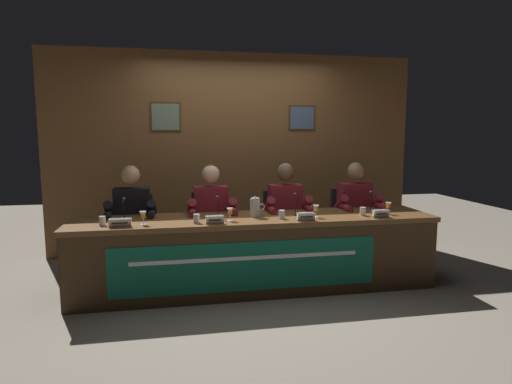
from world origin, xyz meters
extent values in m
plane|color=gray|center=(0.00, 0.00, 0.00)|extent=(12.00, 12.00, 0.00)
cube|color=brown|center=(0.00, 1.49, 1.30)|extent=(4.81, 0.12, 2.60)
cube|color=#4C3319|center=(-0.89, 1.43, 1.77)|extent=(0.38, 0.02, 0.37)
cube|color=slate|center=(-0.89, 1.42, 1.77)|extent=(0.34, 0.01, 0.33)
cube|color=#4C3319|center=(0.89, 1.43, 1.77)|extent=(0.36, 0.02, 0.33)
cube|color=slate|center=(0.89, 1.42, 1.77)|extent=(0.32, 0.01, 0.29)
cube|color=brown|center=(0.00, 0.00, 0.71)|extent=(3.61, 0.74, 0.05)
cube|color=#402A16|center=(0.00, -0.35, 0.34)|extent=(3.55, 0.04, 0.69)
cube|color=#402A16|center=(-1.76, 0.00, 0.34)|extent=(0.08, 0.66, 0.69)
cube|color=#402A16|center=(1.76, 0.00, 0.34)|extent=(0.08, 0.66, 0.69)
cube|color=#14664C|center=(-0.15, -0.37, 0.34)|extent=(2.49, 0.01, 0.46)
cube|color=white|center=(-0.15, -0.38, 0.42)|extent=(2.11, 0.00, 0.04)
cylinder|color=black|center=(-1.24, 0.47, 0.01)|extent=(0.44, 0.44, 0.02)
cylinder|color=black|center=(-1.24, 0.47, 0.23)|extent=(0.05, 0.05, 0.42)
cube|color=#232328|center=(-1.24, 0.47, 0.46)|extent=(0.44, 0.44, 0.03)
cube|color=#232328|center=(-1.24, 0.67, 0.69)|extent=(0.40, 0.05, 0.44)
cylinder|color=black|center=(-1.34, 0.12, 0.24)|extent=(0.10, 0.10, 0.47)
cylinder|color=black|center=(-1.14, 0.12, 0.24)|extent=(0.10, 0.10, 0.47)
cylinder|color=black|center=(-1.34, 0.27, 0.52)|extent=(0.13, 0.34, 0.13)
cylinder|color=black|center=(-1.14, 0.27, 0.52)|extent=(0.13, 0.34, 0.13)
cube|color=black|center=(-1.24, 0.44, 0.76)|extent=(0.36, 0.20, 0.48)
sphere|color=tan|center=(-1.24, 0.42, 1.14)|extent=(0.19, 0.19, 0.19)
sphere|color=gray|center=(-1.24, 0.44, 1.15)|extent=(0.17, 0.17, 0.17)
cylinder|color=black|center=(-1.45, 0.34, 0.78)|extent=(0.09, 0.30, 0.25)
cylinder|color=black|center=(-1.03, 0.34, 0.78)|extent=(0.09, 0.30, 0.25)
cylinder|color=black|center=(-1.45, 0.18, 0.77)|extent=(0.07, 0.24, 0.07)
cylinder|color=black|center=(-1.03, 0.18, 0.77)|extent=(0.07, 0.24, 0.07)
cube|color=white|center=(-1.28, -0.27, 0.78)|extent=(0.20, 0.03, 0.08)
cube|color=white|center=(-1.28, -0.24, 0.78)|extent=(0.20, 0.03, 0.08)
cube|color=black|center=(-1.28, -0.27, 0.78)|extent=(0.14, 0.01, 0.01)
cylinder|color=white|center=(-1.08, -0.19, 0.74)|extent=(0.06, 0.06, 0.00)
cylinder|color=white|center=(-1.08, -0.19, 0.77)|extent=(0.01, 0.01, 0.05)
cone|color=white|center=(-1.08, -0.19, 0.83)|extent=(0.06, 0.06, 0.06)
cylinder|color=orange|center=(-1.08, -0.19, 0.82)|extent=(0.04, 0.04, 0.04)
cylinder|color=silver|center=(-1.44, -0.16, 0.78)|extent=(0.06, 0.06, 0.08)
cylinder|color=silver|center=(-1.44, -0.16, 0.76)|extent=(0.05, 0.05, 0.05)
cylinder|color=black|center=(-1.28, -0.04, 0.75)|extent=(0.06, 0.06, 0.02)
cylinder|color=black|center=(-1.28, 0.02, 0.85)|extent=(0.01, 0.13, 0.18)
sphere|color=#2D2D2D|center=(-1.28, 0.09, 0.94)|extent=(0.03, 0.03, 0.03)
cylinder|color=black|center=(-0.41, 0.47, 0.01)|extent=(0.44, 0.44, 0.02)
cylinder|color=black|center=(-0.41, 0.47, 0.23)|extent=(0.05, 0.05, 0.42)
cube|color=#232328|center=(-0.41, 0.47, 0.46)|extent=(0.44, 0.44, 0.03)
cube|color=#232328|center=(-0.41, 0.67, 0.69)|extent=(0.40, 0.05, 0.44)
cylinder|color=black|center=(-0.51, 0.12, 0.24)|extent=(0.10, 0.10, 0.47)
cylinder|color=black|center=(-0.31, 0.12, 0.24)|extent=(0.10, 0.10, 0.47)
cylinder|color=black|center=(-0.51, 0.27, 0.52)|extent=(0.13, 0.34, 0.13)
cylinder|color=black|center=(-0.31, 0.27, 0.52)|extent=(0.13, 0.34, 0.13)
cube|color=maroon|center=(-0.41, 0.44, 0.76)|extent=(0.36, 0.20, 0.48)
sphere|color=beige|center=(-0.41, 0.42, 1.14)|extent=(0.19, 0.19, 0.19)
sphere|color=#593819|center=(-0.41, 0.44, 1.15)|extent=(0.17, 0.17, 0.17)
cylinder|color=maroon|center=(-0.62, 0.34, 0.78)|extent=(0.09, 0.30, 0.25)
cylinder|color=maroon|center=(-0.20, 0.34, 0.78)|extent=(0.09, 0.30, 0.25)
cylinder|color=maroon|center=(-0.62, 0.18, 0.77)|extent=(0.07, 0.24, 0.07)
cylinder|color=maroon|center=(-0.20, 0.18, 0.77)|extent=(0.07, 0.24, 0.07)
cube|color=white|center=(-0.44, -0.29, 0.78)|extent=(0.17, 0.03, 0.08)
cube|color=white|center=(-0.44, -0.26, 0.78)|extent=(0.17, 0.03, 0.08)
cube|color=black|center=(-0.44, -0.30, 0.78)|extent=(0.12, 0.01, 0.01)
cylinder|color=white|center=(-0.28, -0.16, 0.74)|extent=(0.06, 0.06, 0.00)
cylinder|color=white|center=(-0.28, -0.16, 0.77)|extent=(0.01, 0.01, 0.05)
cone|color=white|center=(-0.28, -0.16, 0.83)|extent=(0.06, 0.06, 0.06)
cylinder|color=orange|center=(-0.28, -0.16, 0.82)|extent=(0.04, 0.04, 0.04)
cylinder|color=silver|center=(-0.60, -0.21, 0.78)|extent=(0.06, 0.06, 0.08)
cylinder|color=silver|center=(-0.60, -0.21, 0.76)|extent=(0.05, 0.05, 0.05)
cylinder|color=black|center=(-0.38, -0.08, 0.75)|extent=(0.06, 0.06, 0.02)
cylinder|color=black|center=(-0.38, -0.02, 0.85)|extent=(0.01, 0.13, 0.18)
sphere|color=#2D2D2D|center=(-0.38, 0.05, 0.94)|extent=(0.03, 0.03, 0.03)
cylinder|color=black|center=(0.41, 0.47, 0.01)|extent=(0.44, 0.44, 0.02)
cylinder|color=black|center=(0.41, 0.47, 0.23)|extent=(0.05, 0.05, 0.42)
cube|color=#232328|center=(0.41, 0.47, 0.46)|extent=(0.44, 0.44, 0.03)
cube|color=#232328|center=(0.41, 0.67, 0.69)|extent=(0.40, 0.05, 0.44)
cylinder|color=black|center=(0.31, 0.12, 0.24)|extent=(0.10, 0.10, 0.47)
cylinder|color=black|center=(0.51, 0.12, 0.24)|extent=(0.10, 0.10, 0.47)
cylinder|color=black|center=(0.31, 0.27, 0.52)|extent=(0.13, 0.34, 0.13)
cylinder|color=black|center=(0.51, 0.27, 0.52)|extent=(0.13, 0.34, 0.13)
cube|color=maroon|center=(0.41, 0.44, 0.76)|extent=(0.36, 0.20, 0.48)
sphere|color=brown|center=(0.41, 0.42, 1.14)|extent=(0.19, 0.19, 0.19)
sphere|color=gray|center=(0.41, 0.44, 1.15)|extent=(0.17, 0.17, 0.17)
cylinder|color=maroon|center=(0.20, 0.34, 0.78)|extent=(0.09, 0.30, 0.25)
cylinder|color=maroon|center=(0.62, 0.34, 0.78)|extent=(0.09, 0.30, 0.25)
cylinder|color=maroon|center=(0.20, 0.18, 0.77)|extent=(0.07, 0.24, 0.07)
cylinder|color=maroon|center=(0.62, 0.18, 0.77)|extent=(0.07, 0.24, 0.07)
cube|color=white|center=(0.43, -0.30, 0.78)|extent=(0.17, 0.03, 0.08)
cube|color=white|center=(0.43, -0.26, 0.78)|extent=(0.17, 0.03, 0.08)
cube|color=black|center=(0.43, -0.30, 0.78)|extent=(0.12, 0.01, 0.01)
cylinder|color=white|center=(0.58, -0.14, 0.74)|extent=(0.06, 0.06, 0.00)
cylinder|color=white|center=(0.58, -0.14, 0.77)|extent=(0.01, 0.01, 0.05)
cone|color=white|center=(0.58, -0.14, 0.83)|extent=(0.06, 0.06, 0.06)
cylinder|color=yellow|center=(0.58, -0.14, 0.82)|extent=(0.04, 0.04, 0.04)
cylinder|color=silver|center=(0.23, -0.15, 0.78)|extent=(0.06, 0.06, 0.08)
cylinder|color=silver|center=(0.23, -0.15, 0.76)|extent=(0.05, 0.05, 0.05)
cylinder|color=black|center=(0.43, -0.03, 0.75)|extent=(0.06, 0.06, 0.02)
cylinder|color=black|center=(0.43, 0.04, 0.85)|extent=(0.01, 0.13, 0.18)
sphere|color=#2D2D2D|center=(0.43, 0.10, 0.94)|extent=(0.03, 0.03, 0.03)
cylinder|color=black|center=(1.24, 0.47, 0.01)|extent=(0.44, 0.44, 0.02)
cylinder|color=black|center=(1.24, 0.47, 0.23)|extent=(0.05, 0.05, 0.42)
cube|color=#232328|center=(1.24, 0.47, 0.46)|extent=(0.44, 0.44, 0.03)
cube|color=#232328|center=(1.24, 0.67, 0.69)|extent=(0.40, 0.05, 0.44)
cylinder|color=black|center=(1.14, 0.12, 0.24)|extent=(0.10, 0.10, 0.47)
cylinder|color=black|center=(1.34, 0.12, 0.24)|extent=(0.10, 0.10, 0.47)
cylinder|color=black|center=(1.14, 0.27, 0.52)|extent=(0.13, 0.34, 0.13)
cylinder|color=black|center=(1.34, 0.27, 0.52)|extent=(0.13, 0.34, 0.13)
cube|color=maroon|center=(1.24, 0.44, 0.76)|extent=(0.36, 0.20, 0.48)
sphere|color=#8E664C|center=(1.24, 0.42, 1.14)|extent=(0.19, 0.19, 0.19)
sphere|color=gray|center=(1.24, 0.44, 1.15)|extent=(0.17, 0.17, 0.17)
cylinder|color=maroon|center=(1.03, 0.34, 0.78)|extent=(0.09, 0.30, 0.25)
cylinder|color=maroon|center=(1.45, 0.34, 0.78)|extent=(0.09, 0.30, 0.25)
cylinder|color=maroon|center=(1.03, 0.18, 0.77)|extent=(0.07, 0.24, 0.07)
cylinder|color=maroon|center=(1.45, 0.18, 0.77)|extent=(0.07, 0.24, 0.07)
cube|color=white|center=(1.21, -0.29, 0.78)|extent=(0.17, 0.03, 0.08)
cube|color=white|center=(1.21, -0.25, 0.78)|extent=(0.17, 0.03, 0.08)
cube|color=black|center=(1.21, -0.29, 0.78)|extent=(0.12, 0.01, 0.01)
cylinder|color=white|center=(1.37, -0.12, 0.74)|extent=(0.06, 0.06, 0.00)
cylinder|color=white|center=(1.37, -0.12, 0.77)|extent=(0.01, 0.01, 0.05)
cone|color=white|center=(1.37, -0.12, 0.83)|extent=(0.06, 0.06, 0.06)
cylinder|color=orange|center=(1.37, -0.12, 0.82)|extent=(0.04, 0.04, 0.04)
cylinder|color=silver|center=(1.08, -0.14, 0.78)|extent=(0.06, 0.06, 0.08)
cylinder|color=silver|center=(1.08, -0.14, 0.76)|extent=(0.05, 0.05, 0.05)
cylinder|color=black|center=(1.28, -0.01, 0.75)|extent=(0.06, 0.06, 0.02)
cylinder|color=black|center=(1.28, 0.05, 0.85)|extent=(0.01, 0.13, 0.18)
sphere|color=#2D2D2D|center=(1.28, 0.11, 0.94)|extent=(0.03, 0.03, 0.03)
cylinder|color=silver|center=(-0.01, -0.01, 0.83)|extent=(0.10, 0.10, 0.18)
cylinder|color=silver|center=(-0.01, -0.01, 0.92)|extent=(0.09, 0.09, 0.01)
sphere|color=silver|center=(-0.01, -0.01, 0.94)|extent=(0.02, 0.02, 0.02)
torus|color=silver|center=(0.06, -0.01, 0.83)|extent=(0.07, 0.01, 0.07)
camera|label=1|loc=(-0.77, -4.12, 1.55)|focal=29.87mm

